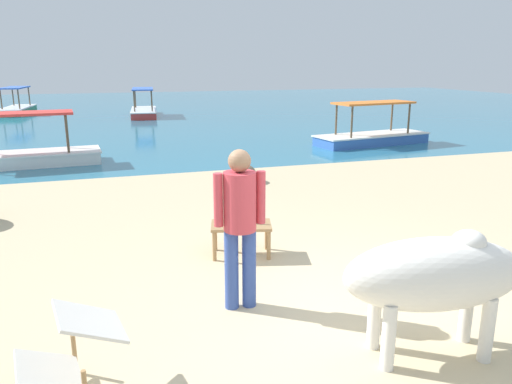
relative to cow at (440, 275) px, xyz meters
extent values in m
cube|color=#CCB78E|center=(-0.53, 0.79, -0.75)|extent=(18.00, 14.00, 0.04)
cube|color=teal|center=(-0.53, 22.79, -0.77)|extent=(60.00, 36.00, 0.03)
cylinder|color=silver|center=(0.39, 0.09, -0.44)|extent=(0.11, 0.11, 0.57)
cylinder|color=silver|center=(0.34, -0.22, -0.44)|extent=(0.11, 0.11, 0.57)
cylinder|color=silver|center=(-0.44, 0.24, -0.44)|extent=(0.11, 0.11, 0.57)
cylinder|color=silver|center=(-0.50, -0.07, -0.44)|extent=(0.11, 0.11, 0.57)
ellipsoid|color=silver|center=(-0.05, 0.01, 0.01)|extent=(1.62, 0.83, 0.62)
ellipsoid|color=silver|center=(0.21, -0.04, 0.27)|extent=(0.33, 0.29, 0.21)
cube|color=#A37A4C|center=(-0.95, 2.65, -0.33)|extent=(0.85, 0.62, 0.04)
cylinder|color=#A37A4C|center=(-0.57, 2.74, -0.53)|extent=(0.05, 0.05, 0.38)
cylinder|color=#A37A4C|center=(-0.66, 2.39, -0.53)|extent=(0.05, 0.05, 0.38)
cylinder|color=#A37A4C|center=(-1.23, 2.91, -0.53)|extent=(0.05, 0.05, 0.38)
cylinder|color=#A37A4C|center=(-1.32, 2.56, -0.53)|extent=(0.05, 0.05, 0.38)
cylinder|color=#A3C6D1|center=(-0.91, 2.72, -0.20)|extent=(0.07, 0.07, 0.22)
cylinder|color=#A3C6D1|center=(-0.91, 2.72, -0.06)|extent=(0.03, 0.03, 0.06)
cylinder|color=red|center=(-0.91, 2.72, -0.02)|extent=(0.03, 0.03, 0.02)
cylinder|color=#A37A4C|center=(-3.31, 0.55, -0.66)|extent=(0.04, 0.04, 0.14)
cylinder|color=#A37A4C|center=(-2.90, 0.62, -0.56)|extent=(0.04, 0.04, 0.34)
cube|color=silver|center=(-3.06, 0.33, -0.49)|extent=(0.51, 0.59, 0.21)
cube|color=silver|center=(-2.75, 0.38, -0.16)|extent=(0.55, 0.59, 0.23)
cylinder|color=#334C99|center=(-1.25, 1.30, -0.32)|extent=(0.14, 0.14, 0.82)
cylinder|color=#334C99|center=(-1.43, 1.31, -0.32)|extent=(0.14, 0.14, 0.82)
cylinder|color=#CC3D47|center=(-1.34, 1.31, 0.38)|extent=(0.32, 0.32, 0.58)
cylinder|color=#CC3D47|center=(-1.13, 1.29, 0.41)|extent=(0.09, 0.09, 0.52)
cylinder|color=#CC3D47|center=(-1.55, 1.32, 0.41)|extent=(0.09, 0.09, 0.52)
sphere|color=#997051|center=(-1.34, 1.31, 0.78)|extent=(0.22, 0.22, 0.22)
ellipsoid|color=#756651|center=(0.22, 6.52, -0.54)|extent=(0.69, 0.71, 0.36)
cube|color=#C63833|center=(-0.54, 20.84, -0.61)|extent=(1.44, 3.69, 0.28)
cube|color=white|center=(-0.54, 20.84, -0.45)|extent=(1.50, 3.77, 0.04)
cylinder|color=brown|center=(-0.26, 19.73, 0.00)|extent=(0.06, 0.06, 0.95)
cylinder|color=brown|center=(-1.03, 19.80, 0.00)|extent=(0.06, 0.06, 0.95)
cylinder|color=brown|center=(-0.05, 21.88, 0.00)|extent=(0.06, 0.06, 0.95)
cylinder|color=brown|center=(-0.82, 21.95, 0.00)|extent=(0.06, 0.06, 0.95)
cube|color=#3D66C6|center=(-0.54, 20.84, 0.51)|extent=(1.17, 2.60, 0.06)
cube|color=#3866B7|center=(5.39, 10.23, -0.61)|extent=(3.73, 1.64, 0.28)
cube|color=white|center=(5.39, 10.23, -0.45)|extent=(3.81, 1.70, 0.04)
cylinder|color=brown|center=(4.38, 9.69, 0.00)|extent=(0.06, 0.06, 0.95)
cylinder|color=brown|center=(4.26, 10.45, 0.00)|extent=(0.06, 0.06, 0.95)
cylinder|color=brown|center=(6.51, 10.02, 0.00)|extent=(0.06, 0.06, 0.95)
cylinder|color=brown|center=(6.39, 10.78, 0.00)|extent=(0.06, 0.06, 0.95)
cube|color=orange|center=(5.39, 10.23, 0.51)|extent=(2.63, 1.31, 0.06)
cube|color=white|center=(-4.44, 9.88, -0.61)|extent=(3.67, 1.35, 0.28)
cube|color=white|center=(-4.44, 9.88, -0.45)|extent=(3.74, 1.41, 0.04)
cylinder|color=brown|center=(-3.39, 10.34, 0.00)|extent=(0.06, 0.06, 0.95)
cylinder|color=brown|center=(-3.33, 9.57, 0.00)|extent=(0.06, 0.06, 0.95)
cube|color=red|center=(-4.44, 9.88, 0.51)|extent=(2.58, 1.11, 0.06)
cube|color=#338E66|center=(-6.40, 23.92, -0.61)|extent=(1.45, 3.69, 0.28)
cube|color=white|center=(-6.40, 23.92, -0.45)|extent=(1.51, 3.77, 0.04)
cylinder|color=brown|center=(-6.12, 22.81, 0.00)|extent=(0.06, 0.06, 0.95)
cylinder|color=brown|center=(-6.89, 22.89, 0.00)|extent=(0.06, 0.06, 0.95)
cylinder|color=brown|center=(-5.91, 24.96, 0.00)|extent=(0.06, 0.06, 0.95)
cylinder|color=brown|center=(-6.68, 25.04, 0.00)|extent=(0.06, 0.06, 0.95)
cube|color=#3D66C6|center=(-6.40, 23.92, 0.51)|extent=(1.18, 2.60, 0.06)
camera|label=1|loc=(-2.57, -3.12, 1.68)|focal=34.71mm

